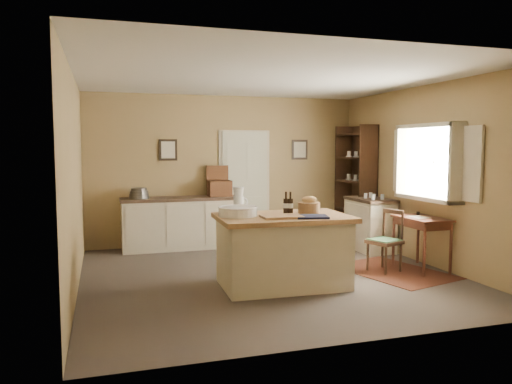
% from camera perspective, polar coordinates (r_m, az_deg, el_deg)
% --- Properties ---
extents(ground, '(5.00, 5.00, 0.00)m').
position_cam_1_polar(ground, '(7.00, 1.51, -9.49)').
color(ground, brown).
rests_on(ground, ground).
extents(wall_back, '(5.00, 0.10, 2.70)m').
position_cam_1_polar(wall_back, '(9.18, -3.48, 2.53)').
color(wall_back, '#90764E').
rests_on(wall_back, ground).
extents(wall_front, '(5.00, 0.10, 2.70)m').
position_cam_1_polar(wall_front, '(4.50, 11.80, -0.31)').
color(wall_front, '#90764E').
rests_on(wall_front, ground).
extents(wall_left, '(0.10, 5.00, 2.70)m').
position_cam_1_polar(wall_left, '(6.44, -20.06, 1.10)').
color(wall_left, '#90764E').
rests_on(wall_left, ground).
extents(wall_right, '(0.10, 5.00, 2.70)m').
position_cam_1_polar(wall_right, '(7.95, 18.88, 1.85)').
color(wall_right, '#90764E').
rests_on(wall_right, ground).
extents(ceiling, '(5.00, 5.00, 0.00)m').
position_cam_1_polar(ceiling, '(6.84, 1.56, 12.97)').
color(ceiling, silver).
rests_on(ceiling, wall_back).
extents(door, '(0.97, 0.06, 2.11)m').
position_cam_1_polar(door, '(9.26, -1.32, 0.73)').
color(door, beige).
rests_on(door, ground).
extents(framed_prints, '(2.82, 0.02, 0.38)m').
position_cam_1_polar(framed_prints, '(9.20, -2.24, 4.84)').
color(framed_prints, black).
rests_on(framed_prints, ground).
extents(window, '(0.25, 1.99, 1.12)m').
position_cam_1_polar(window, '(7.73, 19.33, 3.24)').
color(window, beige).
rests_on(window, ground).
extents(work_island, '(1.69, 1.13, 1.20)m').
position_cam_1_polar(work_island, '(6.39, 2.99, -6.48)').
color(work_island, beige).
rests_on(work_island, ground).
extents(sideboard, '(2.04, 0.58, 1.18)m').
position_cam_1_polar(sideboard, '(8.81, -8.56, -3.32)').
color(sideboard, beige).
rests_on(sideboard, ground).
extents(rug, '(1.48, 1.83, 0.01)m').
position_cam_1_polar(rug, '(7.44, 15.40, -8.76)').
color(rug, '#562C17').
rests_on(rug, ground).
extents(writing_desk, '(0.51, 0.83, 0.82)m').
position_cam_1_polar(writing_desk, '(7.57, 18.40, -3.51)').
color(writing_desk, '#3C1B12').
rests_on(writing_desk, ground).
extents(desk_chair, '(0.51, 0.51, 0.86)m').
position_cam_1_polar(desk_chair, '(7.34, 14.46, -5.54)').
color(desk_chair, black).
rests_on(desk_chair, ground).
extents(right_cabinet, '(0.54, 0.97, 0.99)m').
position_cam_1_polar(right_cabinet, '(8.80, 12.88, -3.56)').
color(right_cabinet, beige).
rests_on(right_cabinet, ground).
extents(shelving_unit, '(0.37, 0.97, 2.17)m').
position_cam_1_polar(shelving_unit, '(9.44, 11.54, 0.86)').
color(shelving_unit, black).
rests_on(shelving_unit, ground).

